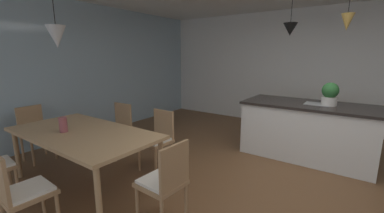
# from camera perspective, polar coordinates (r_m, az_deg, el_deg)

# --- Properties ---
(ground_plane) EXTENTS (10.00, 8.40, 0.04)m
(ground_plane) POSITION_cam_1_polar(r_m,az_deg,el_deg) (3.38, 20.15, -18.72)
(ground_plane) COLOR brown
(wall_back_kitchen) EXTENTS (10.00, 0.12, 2.70)m
(wall_back_kitchen) POSITION_cam_1_polar(r_m,az_deg,el_deg) (6.17, 29.19, 7.41)
(wall_back_kitchen) COLOR white
(wall_back_kitchen) RESTS_ON ground_plane
(window_wall_left_glazing) EXTENTS (0.06, 8.40, 2.70)m
(window_wall_left_glazing) POSITION_cam_1_polar(r_m,az_deg,el_deg) (5.54, -23.79, 7.57)
(window_wall_left_glazing) COLOR #9EB7C6
(window_wall_left_glazing) RESTS_ON ground_plane
(dining_table) EXTENTS (2.01, 1.03, 0.72)m
(dining_table) POSITION_cam_1_polar(r_m,az_deg,el_deg) (3.41, -24.10, -6.25)
(dining_table) COLOR tan
(dining_table) RESTS_ON ground_plane
(chair_kitchen_end) EXTENTS (0.42, 0.42, 0.87)m
(chair_kitchen_end) POSITION_cam_1_polar(r_m,az_deg,el_deg) (2.47, -6.34, -16.84)
(chair_kitchen_end) COLOR #A87F56
(chair_kitchen_end) RESTS_ON ground_plane
(chair_far_right) EXTENTS (0.42, 0.42, 0.87)m
(chair_far_right) POSITION_cam_1_polar(r_m,az_deg,el_deg) (3.65, -7.99, -7.29)
(chair_far_right) COLOR #A87F56
(chair_far_right) RESTS_ON ground_plane
(chair_near_right) EXTENTS (0.42, 0.42, 0.87)m
(chair_near_right) POSITION_cam_1_polar(r_m,az_deg,el_deg) (2.76, -35.10, -15.87)
(chair_near_right) COLOR #A87F56
(chair_near_right) RESTS_ON ground_plane
(chair_far_left) EXTENTS (0.42, 0.42, 0.87)m
(chair_far_left) POSITION_cam_1_polar(r_m,az_deg,el_deg) (4.30, -16.92, -4.76)
(chair_far_left) COLOR #A87F56
(chair_far_left) RESTS_ON ground_plane
(chair_window_end) EXTENTS (0.41, 0.41, 0.87)m
(chair_window_end) POSITION_cam_1_polar(r_m,az_deg,el_deg) (4.66, -32.70, -4.87)
(chair_window_end) COLOR #A87F56
(chair_window_end) RESTS_ON ground_plane
(kitchen_island) EXTENTS (2.00, 0.97, 0.91)m
(kitchen_island) POSITION_cam_1_polar(r_m,az_deg,el_deg) (4.48, 25.19, -4.88)
(kitchen_island) COLOR silver
(kitchen_island) RESTS_ON ground_plane
(pendant_over_table) EXTENTS (0.22, 0.22, 0.95)m
(pendant_over_table) POSITION_cam_1_polar(r_m,az_deg,el_deg) (3.38, -29.04, 14.08)
(pendant_over_table) COLOR black
(pendant_over_island_main) EXTENTS (0.22, 0.22, 0.72)m
(pendant_over_island_main) POSITION_cam_1_polar(r_m,az_deg,el_deg) (4.42, 21.94, 16.40)
(pendant_over_island_main) COLOR black
(pendant_over_island_aux) EXTENTS (0.18, 0.18, 0.69)m
(pendant_over_island_aux) POSITION_cam_1_polar(r_m,az_deg,el_deg) (4.30, 32.47, 16.31)
(pendant_over_island_aux) COLOR black
(potted_plant_on_island) EXTENTS (0.24, 0.24, 0.36)m
(potted_plant_on_island) POSITION_cam_1_polar(r_m,az_deg,el_deg) (4.32, 29.50, 2.59)
(potted_plant_on_island) COLOR beige
(potted_plant_on_island) RESTS_ON kitchen_island
(vase_on_dining_table) EXTENTS (0.10, 0.10, 0.19)m
(vase_on_dining_table) POSITION_cam_1_polar(r_m,az_deg,el_deg) (3.45, -27.85, -3.76)
(vase_on_dining_table) COLOR #994C51
(vase_on_dining_table) RESTS_ON dining_table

